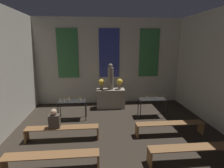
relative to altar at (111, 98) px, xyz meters
name	(u,v)px	position (x,y,z in m)	size (l,w,h in m)	color
wall_back	(109,61)	(0.00, 0.94, 1.82)	(8.04, 0.16, 4.59)	beige
altar	(111,98)	(0.00, 0.00, 0.00)	(1.43, 0.57, 0.99)	gray
statue	(111,78)	(0.00, 0.00, 1.10)	(0.29, 0.29, 1.31)	gray
flower_vase_left	(101,83)	(-0.47, 0.00, 0.83)	(0.30, 0.30, 0.53)	#937A5B
flower_vase_right	(120,83)	(0.47, 0.00, 0.83)	(0.30, 0.30, 0.53)	#937A5B
candle_rack_left	(72,103)	(-1.78, -1.26, 0.23)	(1.20, 0.50, 1.03)	black
candle_rack_right	(152,101)	(1.77, -1.26, 0.23)	(1.20, 0.50, 1.03)	black
pew_third_left	(52,158)	(-1.90, -4.48, -0.14)	(2.47, 0.36, 0.47)	brown
pew_third_right	(192,150)	(1.90, -4.48, -0.14)	(2.47, 0.36, 0.47)	brown
pew_back_left	(62,130)	(-1.90, -2.97, -0.14)	(2.47, 0.36, 0.47)	brown
pew_back_right	(170,126)	(1.90, -2.97, -0.14)	(2.47, 0.36, 0.47)	brown
person_seated	(54,119)	(-2.15, -2.97, 0.27)	(0.36, 0.24, 0.67)	#4C4238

